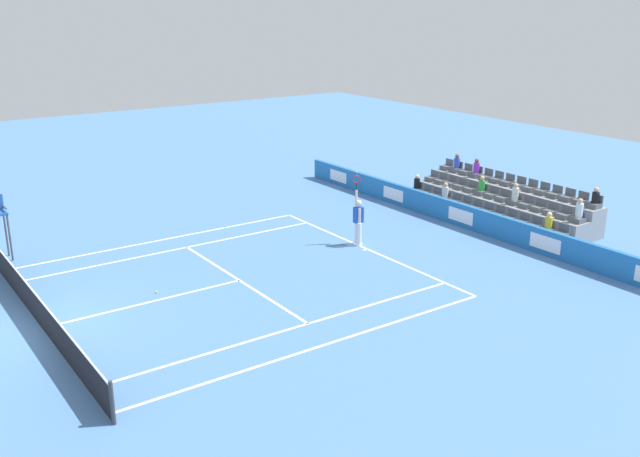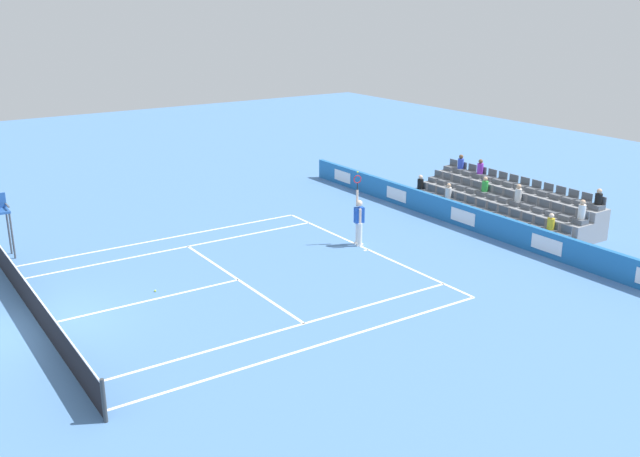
{
  "view_description": "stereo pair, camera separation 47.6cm",
  "coord_description": "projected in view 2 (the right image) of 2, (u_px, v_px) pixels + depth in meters",
  "views": [
    {
      "loc": [
        -19.78,
        4.12,
        8.92
      ],
      "look_at": [
        0.32,
        -9.92,
        1.1
      ],
      "focal_mm": 40.07,
      "sensor_mm": 36.0,
      "label": 1
    },
    {
      "loc": [
        -20.05,
        3.72,
        8.92
      ],
      "look_at": [
        0.32,
        -9.92,
        1.1
      ],
      "focal_mm": 40.07,
      "sensor_mm": 36.0,
      "label": 2
    }
  ],
  "objects": [
    {
      "name": "ground_plane",
      "position": [
        40.0,
        326.0,
        20.56
      ],
      "size": [
        80.0,
        80.0,
        0.0
      ],
      "primitive_type": "plane",
      "color": "#4C7AB2"
    },
    {
      "name": "line_baseline",
      "position": [
        368.0,
        250.0,
        26.86
      ],
      "size": [
        10.97,
        0.1,
        0.01
      ],
      "primitive_type": "cube",
      "color": "white",
      "rests_on": "ground"
    },
    {
      "name": "line_service",
      "position": [
        238.0,
        280.0,
        23.95
      ],
      "size": [
        8.23,
        0.1,
        0.01
      ],
      "primitive_type": "cube",
      "color": "white",
      "rests_on": "ground"
    },
    {
      "name": "line_centre_service",
      "position": [
        147.0,
        301.0,
        22.25
      ],
      "size": [
        0.1,
        6.4,
        0.01
      ],
      "primitive_type": "cube",
      "color": "white",
      "rests_on": "ground"
    },
    {
      "name": "line_singles_sideline_left",
      "position": [
        177.0,
        249.0,
        26.96
      ],
      "size": [
        0.1,
        11.89,
        0.01
      ],
      "primitive_type": "cube",
      "color": "white",
      "rests_on": "ground"
    },
    {
      "name": "line_singles_sideline_right",
      "position": [
        291.0,
        327.0,
        20.45
      ],
      "size": [
        0.1,
        11.89,
        0.01
      ],
      "primitive_type": "cube",
      "color": "white",
      "rests_on": "ground"
    },
    {
      "name": "line_doubles_sideline_left",
      "position": [
        163.0,
        239.0,
        28.05
      ],
      "size": [
        0.1,
        11.89,
        0.01
      ],
      "primitive_type": "cube",
      "color": "white",
      "rests_on": "ground"
    },
    {
      "name": "line_doubles_sideline_right",
      "position": [
        317.0,
        346.0,
        19.37
      ],
      "size": [
        0.1,
        11.89,
        0.01
      ],
      "primitive_type": "cube",
      "color": "white",
      "rests_on": "ground"
    },
    {
      "name": "line_centre_mark",
      "position": [
        366.0,
        250.0,
        26.81
      ],
      "size": [
        0.1,
        0.2,
        0.01
      ],
      "primitive_type": "cube",
      "color": "white",
      "rests_on": "ground"
    },
    {
      "name": "sponsor_barrier",
      "position": [
        465.0,
        216.0,
        29.36
      ],
      "size": [
        21.3,
        0.22,
        0.96
      ],
      "color": "#1E66AD",
      "rests_on": "ground"
    },
    {
      "name": "tennis_net",
      "position": [
        38.0,
        310.0,
        20.41
      ],
      "size": [
        11.97,
        0.1,
        1.07
      ],
      "color": "#33383D",
      "rests_on": "ground"
    },
    {
      "name": "tennis_player",
      "position": [
        359.0,
        220.0,
        27.09
      ],
      "size": [
        0.51,
        0.41,
        2.85
      ],
      "color": "white",
      "rests_on": "ground"
    },
    {
      "name": "stadium_stand",
      "position": [
        504.0,
        206.0,
        30.57
      ],
      "size": [
        8.68,
        2.85,
        2.12
      ],
      "color": "gray",
      "rests_on": "ground"
    },
    {
      "name": "loose_tennis_ball",
      "position": [
        155.0,
        291.0,
        22.95
      ],
      "size": [
        0.07,
        0.07,
        0.07
      ],
      "primitive_type": "sphere",
      "color": "#D1E533",
      "rests_on": "ground"
    }
  ]
}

